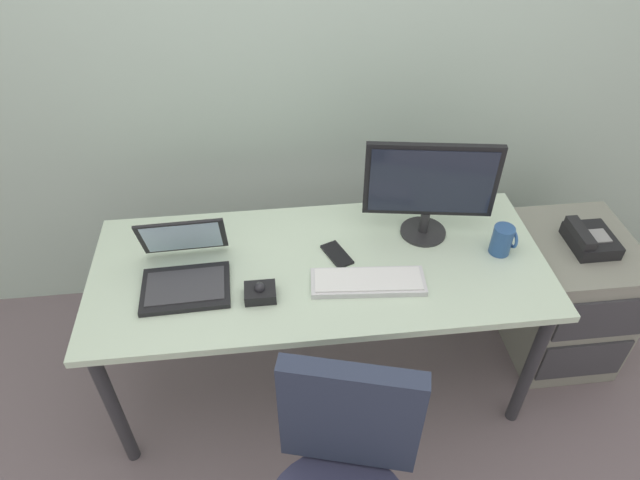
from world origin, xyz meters
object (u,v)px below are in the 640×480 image
(monitor_main, at_px, (430,186))
(cell_phone, at_px, (337,254))
(file_cabinet, at_px, (565,296))
(laptop, at_px, (185,269))
(coffee_mug, at_px, (503,240))
(keyboard, at_px, (368,282))
(trackball_mouse, at_px, (260,292))
(desk_phone, at_px, (590,239))

(monitor_main, bearing_deg, cell_phone, -165.64)
(file_cabinet, bearing_deg, laptop, -176.35)
(file_cabinet, bearing_deg, cell_phone, -177.92)
(file_cabinet, relative_size, coffee_mug, 5.32)
(monitor_main, distance_m, cell_phone, 0.43)
(keyboard, xyz_separation_m, laptop, (-0.65, 0.10, 0.04))
(laptop, bearing_deg, trackball_mouse, -24.20)
(desk_phone, bearing_deg, monitor_main, 174.07)
(desk_phone, relative_size, cell_phone, 1.41)
(laptop, height_order, cell_phone, laptop)
(coffee_mug, bearing_deg, trackball_mouse, -171.70)
(desk_phone, xyz_separation_m, laptop, (-1.60, -0.09, 0.09))
(laptop, xyz_separation_m, coffee_mug, (1.18, 0.02, 0.01))
(monitor_main, distance_m, keyboard, 0.43)
(desk_phone, relative_size, laptop, 0.61)
(coffee_mug, bearing_deg, cell_phone, 175.53)
(desk_phone, xyz_separation_m, keyboard, (-0.95, -0.19, 0.05))
(file_cabinet, height_order, desk_phone, desk_phone)
(laptop, bearing_deg, monitor_main, 9.65)
(coffee_mug, relative_size, cell_phone, 0.83)
(trackball_mouse, xyz_separation_m, coffee_mug, (0.92, 0.13, 0.04))
(file_cabinet, bearing_deg, monitor_main, 175.51)
(monitor_main, height_order, coffee_mug, monitor_main)
(file_cabinet, xyz_separation_m, coffee_mug, (-0.42, -0.09, 0.45))
(keyboard, height_order, laptop, laptop)
(trackball_mouse, height_order, coffee_mug, coffee_mug)
(keyboard, distance_m, cell_phone, 0.19)
(file_cabinet, distance_m, cell_phone, 1.12)
(keyboard, bearing_deg, trackball_mouse, -177.30)
(trackball_mouse, relative_size, cell_phone, 0.77)
(laptop, distance_m, trackball_mouse, 0.29)
(laptop, height_order, trackball_mouse, laptop)
(monitor_main, height_order, keyboard, monitor_main)
(file_cabinet, xyz_separation_m, monitor_main, (-0.69, 0.05, 0.62))
(monitor_main, bearing_deg, file_cabinet, -4.49)
(laptop, relative_size, coffee_mug, 2.75)
(monitor_main, height_order, trackball_mouse, monitor_main)
(laptop, bearing_deg, keyboard, -8.78)
(desk_phone, distance_m, cell_phone, 1.04)
(monitor_main, bearing_deg, trackball_mouse, -157.23)
(file_cabinet, relative_size, cell_phone, 4.44)
(keyboard, height_order, cell_phone, keyboard)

